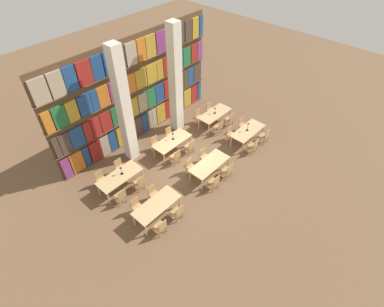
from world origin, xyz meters
name	(u,v)px	position (x,y,z in m)	size (l,w,h in m)	color
ground_plane	(190,162)	(0.00, 0.00, 0.00)	(40.00, 40.00, 0.00)	brown
bookshelf_bank	(137,92)	(-0.01, 3.68, 2.63)	(9.99, 0.35, 5.50)	brown
pillar_left	(124,108)	(-1.68, 2.57, 3.00)	(0.54, 0.54, 6.00)	silver
pillar_center	(175,81)	(1.68, 2.57, 3.00)	(0.54, 0.54, 6.00)	silver
reading_table_0	(157,206)	(-3.36, -1.19, 0.69)	(2.09, 0.91, 0.77)	tan
chair_0	(161,226)	(-3.83, -1.93, 0.46)	(0.42, 0.40, 0.86)	tan
chair_1	(137,206)	(-3.83, -0.45, 0.46)	(0.42, 0.40, 0.86)	tan
chair_2	(178,212)	(-2.87, -1.93, 0.46)	(0.42, 0.40, 0.86)	tan
chair_3	(154,193)	(-2.87, -0.45, 0.46)	(0.42, 0.40, 0.86)	tan
reading_table_1	(209,165)	(-0.02, -1.26, 0.69)	(2.09, 0.91, 0.77)	tan
chair_4	(214,182)	(-0.53, -2.00, 0.46)	(0.42, 0.40, 0.86)	tan
chair_5	(191,166)	(-0.53, -0.53, 0.46)	(0.42, 0.40, 0.86)	tan
chair_6	(228,170)	(0.47, -2.00, 0.46)	(0.42, 0.40, 0.86)	tan
chair_7	(204,156)	(0.47, -0.53, 0.46)	(0.42, 0.40, 0.86)	tan
reading_table_2	(248,132)	(3.32, -1.17, 0.69)	(2.09, 0.91, 0.77)	tan
chair_8	(254,145)	(2.80, -1.91, 0.46)	(0.42, 0.40, 0.86)	tan
chair_9	(231,133)	(2.80, -0.43, 0.46)	(0.42, 0.40, 0.86)	tan
chair_10	(265,136)	(3.89, -1.91, 0.46)	(0.42, 0.40, 0.86)	tan
chair_11	(242,124)	(3.89, -0.43, 0.46)	(0.42, 0.40, 0.86)	tan
desk_lamp_0	(248,125)	(3.29, -1.13, 1.10)	(0.14, 0.14, 0.50)	black
reading_table_3	(120,177)	(-3.39, 1.25, 0.69)	(2.09, 0.91, 0.77)	tan
chair_12	(121,196)	(-3.94, 0.51, 0.46)	(0.42, 0.40, 0.86)	tan
chair_13	(101,179)	(-3.94, 1.99, 0.46)	(0.42, 0.40, 0.86)	tan
chair_14	(140,182)	(-2.86, 0.51, 0.46)	(0.42, 0.40, 0.86)	tan
chair_15	(120,167)	(-2.86, 1.99, 0.46)	(0.42, 0.40, 0.86)	tan
desk_lamp_1	(121,169)	(-3.23, 1.27, 1.06)	(0.14, 0.14, 0.43)	black
reading_table_4	(172,142)	(-0.02, 1.24, 0.69)	(2.09, 0.91, 0.77)	tan
chair_16	(176,156)	(-0.52, 0.51, 0.46)	(0.42, 0.40, 0.86)	tan
chair_17	(156,143)	(-0.52, 1.98, 0.46)	(0.42, 0.40, 0.86)	tan
chair_18	(190,146)	(0.54, 0.51, 0.46)	(0.42, 0.40, 0.86)	tan
chair_19	(170,134)	(0.54, 1.98, 0.46)	(0.42, 0.40, 0.86)	tan
desk_lamp_2	(173,135)	(0.09, 1.29, 1.04)	(0.14, 0.14, 0.41)	black
reading_table_5	(215,114)	(3.36, 1.16, 0.69)	(2.09, 0.91, 0.77)	tan
chair_20	(219,127)	(2.84, 0.42, 0.46)	(0.42, 0.40, 0.86)	tan
chair_21	(199,116)	(2.84, 1.90, 0.46)	(0.42, 0.40, 0.86)	tan
chair_22	(230,119)	(3.85, 0.42, 0.46)	(0.42, 0.40, 0.86)	tan
chair_23	(210,109)	(3.85, 1.90, 0.46)	(0.42, 0.40, 0.86)	tan
desk_lamp_3	(215,109)	(3.35, 1.16, 1.03)	(0.14, 0.14, 0.39)	black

